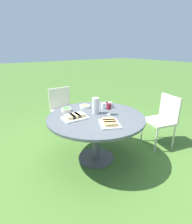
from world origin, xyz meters
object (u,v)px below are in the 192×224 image
object	(u,v)px
dining_table	(96,122)
chair_near_left	(163,117)
wine_glass	(109,107)
chair_near_right	(62,107)
water_pitcher	(96,106)

from	to	relation	value
dining_table	chair_near_left	size ratio (longest dim) A/B	1.58
dining_table	wine_glass	xyz separation A→B (m)	(-0.18, 0.07, 0.22)
chair_near_right	water_pitcher	size ratio (longest dim) A/B	3.71
chair_near_right	water_pitcher	xyz separation A→B (m)	(-0.04, 1.11, 0.31)
chair_near_left	wine_glass	bearing A→B (deg)	-12.38
water_pitcher	dining_table	bearing A→B (deg)	58.18
dining_table	water_pitcher	distance (m)	0.24
chair_near_left	wine_glass	world-z (taller)	same
water_pitcher	wine_glass	xyz separation A→B (m)	(-0.12, 0.16, 0.00)
chair_near_right	water_pitcher	bearing A→B (deg)	92.01
chair_near_left	water_pitcher	world-z (taller)	water_pitcher
dining_table	wine_glass	distance (m)	0.29
water_pitcher	wine_glass	size ratio (longest dim) A/B	1.39
dining_table	chair_near_right	xyz separation A→B (m)	(-0.02, -1.21, -0.10)
chair_near_left	chair_near_right	world-z (taller)	same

